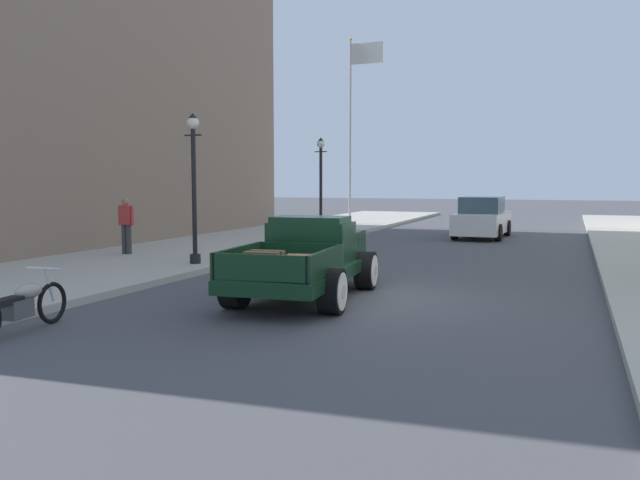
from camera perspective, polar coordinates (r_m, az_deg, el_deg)
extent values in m
plane|color=#47474C|center=(12.68, 3.41, -5.12)|extent=(140.00, 140.00, 0.00)
cube|color=#ADA89E|center=(16.39, -21.52, -2.86)|extent=(5.50, 64.00, 0.15)
cube|color=black|center=(12.57, -1.24, -2.71)|extent=(2.17, 5.03, 0.24)
cube|color=black|center=(12.84, -0.77, -0.21)|extent=(1.65, 1.23, 0.80)
cube|color=black|center=(12.76, -0.84, 1.83)|extent=(1.51, 1.05, 0.12)
cube|color=#3D4C5B|center=(13.37, -0.05, 0.70)|extent=(1.32, 0.15, 0.44)
cube|color=black|center=(14.10, 0.80, -0.29)|extent=(1.44, 1.61, 0.52)
cube|color=silver|center=(14.87, 1.63, -0.09)|extent=(0.69, 0.16, 0.47)
cube|color=black|center=(11.24, -3.42, -2.95)|extent=(1.86, 2.23, 0.04)
cube|color=black|center=(11.51, -7.22, -1.69)|extent=(0.26, 2.10, 0.44)
cube|color=black|center=(10.96, 0.56, -1.99)|extent=(0.26, 2.10, 0.44)
cube|color=black|center=(10.27, -5.35, -2.50)|extent=(1.62, 0.22, 0.44)
cube|color=black|center=(12.16, -1.81, -1.28)|extent=(1.62, 0.22, 0.44)
cylinder|color=black|center=(14.14, -3.05, -2.41)|extent=(0.43, 0.83, 0.80)
cylinder|color=silver|center=(14.20, -3.75, -2.38)|extent=(0.07, 0.65, 0.66)
cylinder|color=silver|center=(14.20, -3.79, -2.37)|extent=(0.04, 0.24, 0.24)
cylinder|color=black|center=(13.65, 4.08, -2.69)|extent=(0.43, 0.83, 0.80)
cylinder|color=silver|center=(13.61, 4.84, -2.72)|extent=(0.07, 0.65, 0.66)
cylinder|color=silver|center=(13.61, 4.88, -2.72)|extent=(0.04, 0.24, 0.24)
cylinder|color=black|center=(11.66, -7.49, -4.08)|extent=(0.43, 0.83, 0.80)
cylinder|color=silver|center=(11.74, -8.31, -4.03)|extent=(0.07, 0.65, 0.66)
cylinder|color=silver|center=(11.74, -8.36, -4.03)|extent=(0.04, 0.24, 0.24)
cylinder|color=black|center=(11.06, 1.07, -4.54)|extent=(0.43, 0.83, 0.80)
cylinder|color=silver|center=(11.01, 2.00, -4.59)|extent=(0.07, 0.65, 0.66)
cylinder|color=silver|center=(11.01, 2.05, -4.59)|extent=(0.04, 0.24, 0.24)
cube|color=brown|center=(10.95, -4.94, -2.02)|extent=(0.63, 0.49, 0.40)
cube|color=#3D2D1E|center=(10.95, -4.94, -2.02)|extent=(0.62, 0.10, 0.42)
cube|color=olive|center=(11.43, -1.88, -2.00)|extent=(0.50, 0.40, 0.28)
torus|color=black|center=(11.22, -22.56, -5.14)|extent=(0.14, 0.67, 0.67)
cube|color=#4C4C51|center=(10.62, -25.13, -5.53)|extent=(0.29, 0.46, 0.28)
ellipsoid|color=gray|center=(10.77, -24.32, -4.11)|extent=(0.32, 0.55, 0.24)
cube|color=black|center=(10.41, -26.05, -4.94)|extent=(0.28, 0.58, 0.10)
cylinder|color=silver|center=(11.13, -22.81, -3.67)|extent=(0.08, 0.26, 0.58)
cylinder|color=silver|center=(11.00, -23.24, -2.31)|extent=(0.62, 0.10, 0.04)
cube|color=silver|center=(26.69, 14.12, 1.49)|extent=(1.87, 4.36, 0.80)
cube|color=#384C5B|center=(26.50, 14.10, 3.03)|extent=(1.59, 2.05, 0.64)
cylinder|color=black|center=(28.11, 12.87, 1.13)|extent=(0.24, 0.67, 0.66)
cylinder|color=black|center=(27.87, 16.21, 1.02)|extent=(0.24, 0.67, 0.66)
cylinder|color=black|center=(25.59, 11.82, 0.76)|extent=(0.24, 0.67, 0.66)
cylinder|color=black|center=(25.31, 15.48, 0.63)|extent=(0.24, 0.67, 0.66)
cylinder|color=#333338|center=(19.74, -16.91, 0.07)|extent=(0.14, 0.14, 0.86)
cylinder|color=#333338|center=(19.63, -16.49, 0.06)|extent=(0.14, 0.14, 0.86)
cube|color=#B23333|center=(19.63, -16.75, 2.13)|extent=(0.36, 0.22, 0.56)
cylinder|color=#B23333|center=(19.77, -17.26, 2.05)|extent=(0.09, 0.09, 0.54)
cylinder|color=#B23333|center=(19.50, -16.24, 2.04)|extent=(0.09, 0.09, 0.54)
sphere|color=#9E7051|center=(19.62, -16.79, 3.30)|extent=(0.22, 0.22, 0.22)
cylinder|color=black|center=(17.02, -10.95, -1.64)|extent=(0.28, 0.28, 0.24)
cylinder|color=black|center=(16.91, -11.05, 4.16)|extent=(0.12, 0.12, 3.20)
cylinder|color=black|center=(16.94, -11.14, 9.07)|extent=(0.50, 0.04, 0.04)
sphere|color=silver|center=(16.97, -11.16, 10.11)|extent=(0.32, 0.32, 0.32)
cone|color=black|center=(16.98, -11.17, 10.72)|extent=(0.24, 0.24, 0.14)
cylinder|color=black|center=(25.98, 0.07, 0.80)|extent=(0.28, 0.28, 0.24)
cylinder|color=black|center=(25.90, 0.08, 4.60)|extent=(0.12, 0.12, 3.20)
cylinder|color=black|center=(25.93, 0.08, 7.80)|extent=(0.50, 0.04, 0.04)
sphere|color=silver|center=(25.94, 0.08, 8.49)|extent=(0.32, 0.32, 0.32)
cone|color=black|center=(25.95, 0.08, 8.89)|extent=(0.24, 0.24, 0.14)
cylinder|color=#B2B2B7|center=(32.65, 2.67, 9.40)|extent=(0.12, 0.12, 9.00)
sphere|color=gold|center=(33.29, 2.71, 17.28)|extent=(0.16, 0.16, 0.16)
cube|color=silver|center=(32.89, 4.18, 16.13)|extent=(1.60, 0.03, 1.00)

